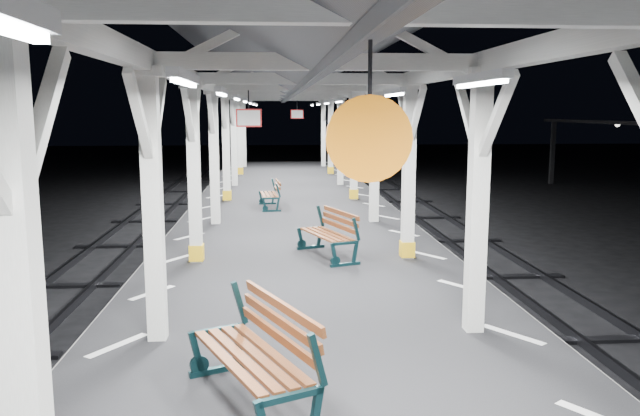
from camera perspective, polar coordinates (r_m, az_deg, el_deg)
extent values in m
plane|color=black|center=(10.29, -0.97, -12.83)|extent=(120.00, 120.00, 0.00)
cube|color=black|center=(10.11, -0.98, -10.19)|extent=(6.00, 50.00, 1.00)
cube|color=silver|center=(10.12, -15.09, -7.49)|extent=(1.00, 48.00, 0.01)
cube|color=silver|center=(10.39, 12.74, -6.99)|extent=(1.00, 48.00, 0.01)
cube|color=#2D2D33|center=(10.96, -25.44, -11.88)|extent=(0.08, 60.00, 0.16)
cube|color=#2D2D33|center=(11.40, 22.41, -10.89)|extent=(0.08, 60.00, 0.16)
cube|color=#2D2D33|center=(11.92, 27.22, -10.34)|extent=(0.08, 60.00, 0.16)
cube|color=black|center=(11.67, 24.86, -10.85)|extent=(2.20, 0.22, 0.06)
cube|color=silver|center=(4.01, -25.66, -9.55)|extent=(0.22, 0.22, 3.20)
cube|color=silver|center=(4.34, -24.06, 7.35)|extent=(0.10, 0.99, 0.99)
cube|color=silver|center=(7.77, -15.02, -0.35)|extent=(0.22, 0.22, 3.20)
cube|color=silver|center=(7.69, -15.52, 11.95)|extent=(0.40, 0.40, 0.12)
cube|color=silver|center=(8.22, -14.63, 8.21)|extent=(0.10, 0.99, 0.99)
cube|color=silver|center=(7.14, -16.21, 8.08)|extent=(0.10, 0.99, 0.99)
cube|color=silver|center=(11.69, -11.43, 2.80)|extent=(0.22, 0.22, 3.20)
cube|color=silver|center=(11.64, -11.69, 10.95)|extent=(0.40, 0.40, 0.12)
cube|color=gold|center=(11.92, -11.22, -4.00)|extent=(0.26, 0.26, 0.30)
cube|color=silver|center=(12.18, -11.28, 8.46)|extent=(0.10, 0.99, 0.99)
cube|color=silver|center=(11.09, -11.96, 8.41)|extent=(0.10, 0.99, 0.99)
cube|color=silver|center=(15.65, -9.64, 4.36)|extent=(0.22, 0.22, 3.20)
cube|color=silver|center=(15.61, -9.81, 10.44)|extent=(0.40, 0.40, 0.12)
cube|color=silver|center=(16.15, -9.57, 8.58)|extent=(0.10, 0.99, 0.99)
cube|color=silver|center=(15.06, -9.95, 8.55)|extent=(0.10, 0.99, 0.99)
cube|color=silver|center=(19.63, -8.58, 5.28)|extent=(0.22, 0.22, 3.20)
cube|color=silver|center=(19.60, -8.69, 10.13)|extent=(0.40, 0.40, 0.12)
cube|color=gold|center=(19.77, -8.48, 1.17)|extent=(0.26, 0.26, 0.30)
cube|color=silver|center=(20.14, -8.54, 8.65)|extent=(0.10, 0.99, 0.99)
cube|color=silver|center=(19.04, -8.78, 8.63)|extent=(0.10, 0.99, 0.99)
cube|color=silver|center=(23.62, -7.87, 5.89)|extent=(0.22, 0.22, 3.20)
cube|color=silver|center=(23.59, -7.96, 9.92)|extent=(0.40, 0.40, 0.12)
cube|color=silver|center=(24.13, -7.85, 8.69)|extent=(0.10, 0.99, 0.99)
cube|color=silver|center=(23.04, -8.01, 8.68)|extent=(0.10, 0.99, 0.99)
cube|color=silver|center=(27.60, -7.36, 6.33)|extent=(0.22, 0.22, 3.20)
cube|color=silver|center=(27.58, -7.43, 9.78)|extent=(0.40, 0.40, 0.12)
cube|color=gold|center=(27.70, -7.31, 3.40)|extent=(0.26, 0.26, 0.30)
cube|color=silver|center=(28.13, -7.35, 8.72)|extent=(0.10, 0.99, 0.99)
cube|color=silver|center=(27.03, -7.47, 8.71)|extent=(0.10, 0.99, 0.99)
cube|color=silver|center=(31.60, -6.99, 6.65)|extent=(0.22, 0.22, 3.20)
cube|color=silver|center=(31.58, -7.04, 9.67)|extent=(0.40, 0.40, 0.12)
cube|color=silver|center=(32.12, -6.98, 8.74)|extent=(0.10, 0.99, 0.99)
cube|color=silver|center=(31.02, -7.07, 8.74)|extent=(0.10, 0.99, 0.99)
cube|color=silver|center=(8.05, 14.20, -0.01)|extent=(0.22, 0.22, 3.20)
cube|color=silver|center=(7.97, 14.66, 11.87)|extent=(0.40, 0.40, 0.12)
cube|color=silver|center=(8.48, 13.32, 8.27)|extent=(0.10, 0.99, 0.99)
cube|color=silver|center=(7.44, 15.89, 8.11)|extent=(0.10, 0.99, 0.99)
cube|color=silver|center=(11.88, 8.11, 2.98)|extent=(0.22, 0.22, 3.20)
cube|color=silver|center=(11.83, 8.29, 11.00)|extent=(0.40, 0.40, 0.12)
cube|color=gold|center=(12.11, 7.97, -3.72)|extent=(0.26, 0.26, 0.30)
cube|color=silver|center=(12.36, 7.68, 8.56)|extent=(0.10, 0.99, 0.99)
cube|color=silver|center=(11.28, 8.84, 8.50)|extent=(0.10, 0.99, 0.99)
cube|color=silver|center=(15.79, 5.00, 4.49)|extent=(0.22, 0.22, 3.20)
cube|color=silver|center=(15.75, 5.09, 10.52)|extent=(0.40, 0.40, 0.12)
cube|color=silver|center=(16.29, 4.75, 8.67)|extent=(0.10, 0.99, 0.99)
cube|color=silver|center=(15.20, 5.40, 8.65)|extent=(0.10, 0.99, 0.99)
cube|color=silver|center=(19.74, 3.13, 5.39)|extent=(0.22, 0.22, 3.20)
cube|color=silver|center=(19.71, 3.17, 10.21)|extent=(0.40, 0.40, 0.12)
cube|color=gold|center=(19.88, 3.09, 1.30)|extent=(0.26, 0.26, 0.30)
cube|color=silver|center=(20.25, 2.95, 8.73)|extent=(0.10, 0.99, 0.99)
cube|color=silver|center=(19.16, 3.37, 8.72)|extent=(0.10, 0.99, 0.99)
cube|color=silver|center=(23.71, 1.88, 5.98)|extent=(0.22, 0.22, 3.20)
cube|color=silver|center=(23.68, 1.90, 10.00)|extent=(0.40, 0.40, 0.12)
cube|color=silver|center=(24.22, 1.75, 8.77)|extent=(0.10, 0.99, 0.99)
cube|color=silver|center=(23.13, 2.04, 8.76)|extent=(0.10, 0.99, 0.99)
cube|color=silver|center=(27.68, 0.98, 6.41)|extent=(0.22, 0.22, 3.20)
cube|color=silver|center=(27.66, 0.99, 9.85)|extent=(0.40, 0.40, 0.12)
cube|color=gold|center=(27.78, 0.97, 3.48)|extent=(0.26, 0.26, 0.30)
cube|color=silver|center=(28.20, 0.88, 8.79)|extent=(0.10, 0.99, 0.99)
cube|color=silver|center=(27.11, 1.10, 8.79)|extent=(0.10, 0.99, 0.99)
cube|color=silver|center=(31.67, 0.31, 6.73)|extent=(0.22, 0.22, 3.20)
cube|color=silver|center=(31.65, 0.31, 9.73)|extent=(0.40, 0.40, 0.12)
cube|color=silver|center=(32.19, 0.23, 8.81)|extent=(0.10, 0.99, 0.99)
cube|color=silver|center=(31.09, 0.40, 8.80)|extent=(0.10, 0.99, 0.99)
cube|color=silver|center=(9.67, -13.24, 12.06)|extent=(0.18, 48.00, 0.24)
cube|color=silver|center=(9.89, 10.87, 12.06)|extent=(0.18, 48.00, 0.24)
cube|color=silver|center=(3.63, 4.67, 17.92)|extent=(4.20, 0.14, 0.20)
cube|color=silver|center=(7.58, -0.15, 13.22)|extent=(4.20, 0.14, 0.20)
cube|color=silver|center=(11.57, -1.62, 11.73)|extent=(4.20, 0.14, 0.20)
cube|color=silver|center=(15.56, -2.33, 11.01)|extent=(4.20, 0.14, 0.20)
cube|color=silver|center=(19.56, -2.75, 10.57)|extent=(4.20, 0.14, 0.20)
cube|color=silver|center=(23.55, -3.02, 10.29)|extent=(4.20, 0.14, 0.20)
cube|color=silver|center=(27.55, -3.22, 10.09)|extent=(4.20, 0.14, 0.20)
cube|color=silver|center=(31.55, -3.36, 9.94)|extent=(4.20, 0.14, 0.20)
cube|color=silver|center=(9.67, -1.06, 17.77)|extent=(0.16, 48.00, 0.20)
cube|color=#494B50|center=(9.63, -9.08, 15.42)|extent=(2.80, 49.00, 1.45)
cube|color=#494B50|center=(9.78, 6.86, 15.37)|extent=(2.80, 49.00, 1.45)
cube|color=silver|center=(5.60, -12.28, 11.68)|extent=(0.10, 1.35, 0.08)
cube|color=white|center=(5.60, -12.26, 11.17)|extent=(0.05, 1.25, 0.05)
cube|color=silver|center=(9.57, -8.96, 10.54)|extent=(0.10, 1.35, 0.08)
cube|color=white|center=(9.57, -8.95, 10.24)|extent=(0.05, 1.25, 0.05)
cube|color=silver|center=(13.56, -7.60, 10.06)|extent=(0.10, 1.35, 0.08)
cube|color=white|center=(13.56, -7.60, 9.85)|extent=(0.05, 1.25, 0.05)
cube|color=silver|center=(17.56, -6.86, 9.80)|extent=(0.10, 1.35, 0.08)
cube|color=white|center=(17.56, -6.86, 9.64)|extent=(0.05, 1.25, 0.05)
cube|color=silver|center=(21.55, -6.40, 9.63)|extent=(0.10, 1.35, 0.08)
cube|color=white|center=(21.55, -6.40, 9.50)|extent=(0.05, 1.25, 0.05)
cube|color=silver|center=(25.55, -6.08, 9.52)|extent=(0.10, 1.35, 0.08)
cube|color=white|center=(25.55, -6.08, 9.40)|extent=(0.05, 1.25, 0.05)
cube|color=silver|center=(29.55, -5.85, 9.43)|extent=(0.10, 1.35, 0.08)
cube|color=white|center=(29.55, -5.84, 9.33)|extent=(0.05, 1.25, 0.05)
cube|color=silver|center=(5.85, 14.42, 11.48)|extent=(0.10, 1.35, 0.08)
cube|color=white|center=(5.84, 14.40, 10.99)|extent=(0.05, 1.25, 0.05)
cube|color=silver|center=(9.72, 6.77, 10.56)|extent=(0.10, 1.35, 0.08)
cube|color=white|center=(9.72, 6.76, 10.27)|extent=(0.05, 1.25, 0.05)
cube|color=silver|center=(13.67, 3.52, 10.11)|extent=(0.10, 1.35, 0.08)
cube|color=white|center=(13.67, 3.52, 9.90)|extent=(0.05, 1.25, 0.05)
cube|color=silver|center=(17.64, 1.73, 9.85)|extent=(0.10, 1.35, 0.08)
cube|color=white|center=(17.64, 1.73, 9.69)|extent=(0.05, 1.25, 0.05)
cube|color=silver|center=(21.62, 0.60, 9.68)|extent=(0.10, 1.35, 0.08)
cube|color=white|center=(21.62, 0.60, 9.55)|extent=(0.05, 1.25, 0.05)
cube|color=silver|center=(25.61, -0.17, 9.56)|extent=(0.10, 1.35, 0.08)
cube|color=white|center=(25.61, -0.17, 9.45)|extent=(0.05, 1.25, 0.05)
cube|color=silver|center=(29.60, -0.74, 9.48)|extent=(0.10, 1.35, 0.08)
cube|color=white|center=(29.60, -0.74, 9.38)|extent=(0.05, 1.25, 0.05)
cylinder|color=black|center=(3.59, 4.60, 12.71)|extent=(0.02, 0.02, 0.30)
cylinder|color=orange|center=(3.59, 4.52, 6.32)|extent=(0.50, 0.04, 0.50)
cylinder|color=black|center=(12.37, -6.56, 9.83)|extent=(0.02, 0.02, 0.36)
cube|color=red|center=(12.37, -6.53, 8.19)|extent=(0.50, 0.03, 0.35)
cube|color=white|center=(12.37, -6.53, 8.19)|extent=(0.44, 0.04, 0.29)
cylinder|color=black|center=(24.73, -2.11, 9.40)|extent=(0.02, 0.02, 0.36)
cube|color=red|center=(24.73, -2.10, 8.57)|extent=(0.50, 0.03, 0.35)
cube|color=white|center=(24.73, -2.10, 8.57)|extent=(0.44, 0.05, 0.29)
cube|color=black|center=(34.80, 20.49, 4.80)|extent=(0.20, 0.20, 3.30)
sphere|color=silver|center=(29.40, 25.55, 6.90)|extent=(0.20, 0.20, 0.20)
sphere|color=silver|center=(34.74, 20.63, 7.38)|extent=(0.20, 0.20, 0.20)
cube|color=#0D292D|center=(5.55, -0.45, -18.45)|extent=(0.16, 0.11, 0.52)
cube|color=#0D292D|center=(5.36, -0.24, -13.72)|extent=(0.19, 0.13, 0.49)
cube|color=#0D292D|center=(7.06, -9.18, -14.36)|extent=(0.64, 0.34, 0.07)
cube|color=#0D292D|center=(6.91, -11.20, -12.96)|extent=(0.18, 0.12, 0.52)
cube|color=#0D292D|center=(7.05, -7.47, -12.41)|extent=(0.16, 0.11, 0.52)
cube|color=#0D292D|center=(6.89, -7.38, -8.57)|extent=(0.19, 0.13, 0.49)
cube|color=brown|center=(6.03, -8.45, -13.68)|extent=(0.79, 1.59, 0.04)
cube|color=brown|center=(6.08, -7.13, -13.46)|extent=(0.79, 1.59, 0.04)
cube|color=brown|center=(6.13, -5.83, -13.25)|extent=(0.79, 1.59, 0.04)
cube|color=brown|center=(6.18, -4.55, -13.03)|extent=(0.79, 1.59, 0.04)
cube|color=brown|center=(6.15, -3.89, -11.56)|extent=(0.75, 1.57, 0.11)
cube|color=brown|center=(6.11, -3.71, -10.25)|extent=(0.75, 1.57, 0.11)
cube|color=brown|center=(6.08, -3.53, -8.93)|extent=(0.75, 1.57, 0.11)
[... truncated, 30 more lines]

